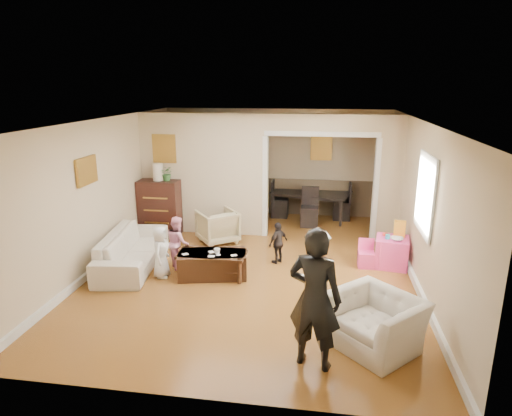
% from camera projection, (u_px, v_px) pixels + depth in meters
% --- Properties ---
extents(floor, '(7.00, 7.00, 0.00)m').
position_uv_depth(floor, '(254.00, 267.00, 7.97)').
color(floor, '#A26429').
rests_on(floor, ground).
extents(partition_left, '(2.75, 0.18, 2.60)m').
position_uv_depth(partition_left, '(204.00, 174.00, 9.52)').
color(partition_left, '#C7B491').
rests_on(partition_left, ground).
extents(partition_right, '(0.55, 0.18, 2.60)m').
position_uv_depth(partition_right, '(388.00, 180.00, 8.97)').
color(partition_right, '#C7B491').
rests_on(partition_right, ground).
extents(partition_header, '(2.22, 0.18, 0.35)m').
position_uv_depth(partition_header, '(322.00, 123.00, 8.86)').
color(partition_header, '#C7B491').
rests_on(partition_header, partition_right).
extents(window_pane, '(0.03, 0.95, 1.10)m').
position_uv_depth(window_pane, '(426.00, 194.00, 6.77)').
color(window_pane, white).
rests_on(window_pane, ground).
extents(framed_art_partition, '(0.45, 0.03, 0.55)m').
position_uv_depth(framed_art_partition, '(164.00, 149.00, 9.40)').
color(framed_art_partition, brown).
rests_on(framed_art_partition, partition_left).
extents(framed_art_sofa_wall, '(0.03, 0.55, 0.40)m').
position_uv_depth(framed_art_sofa_wall, '(87.00, 171.00, 7.30)').
color(framed_art_sofa_wall, brown).
extents(framed_art_alcove, '(0.45, 0.03, 0.55)m').
position_uv_depth(framed_art_alcove, '(321.00, 147.00, 10.62)').
color(framed_art_alcove, brown).
extents(sofa, '(1.11, 2.23, 0.63)m').
position_uv_depth(sofa, '(132.00, 249.00, 7.96)').
color(sofa, beige).
rests_on(sofa, ground).
extents(armchair_back, '(1.03, 1.03, 0.68)m').
position_uv_depth(armchair_back, '(218.00, 226.00, 9.14)').
color(armchair_back, tan).
rests_on(armchair_back, ground).
extents(armchair_front, '(1.37, 1.36, 0.67)m').
position_uv_depth(armchair_front, '(375.00, 322.00, 5.50)').
color(armchair_front, beige).
rests_on(armchair_front, ground).
extents(dresser, '(0.87, 0.49, 1.19)m').
position_uv_depth(dresser, '(160.00, 207.00, 9.58)').
color(dresser, '#371610').
rests_on(dresser, ground).
extents(table_lamp, '(0.22, 0.22, 0.36)m').
position_uv_depth(table_lamp, '(158.00, 172.00, 9.37)').
color(table_lamp, '#F7E6C9').
rests_on(table_lamp, dresser).
extents(potted_plant, '(0.28, 0.24, 0.31)m').
position_uv_depth(potted_plant, '(167.00, 173.00, 9.35)').
color(potted_plant, '#3A6D30').
rests_on(potted_plant, dresser).
extents(coffee_table, '(1.24, 0.80, 0.43)m').
position_uv_depth(coffee_table, '(212.00, 264.00, 7.55)').
color(coffee_table, '#361A11').
rests_on(coffee_table, ground).
extents(coffee_cup, '(0.13, 0.13, 0.10)m').
position_uv_depth(coffee_cup, '(217.00, 251.00, 7.41)').
color(coffee_cup, silver).
rests_on(coffee_cup, coffee_table).
extents(play_table, '(0.63, 0.63, 0.53)m').
position_uv_depth(play_table, '(392.00, 252.00, 7.94)').
color(play_table, '#F03F93').
rests_on(play_table, ground).
extents(cereal_box, '(0.21, 0.10, 0.30)m').
position_uv_depth(cereal_box, '(400.00, 229.00, 7.91)').
color(cereal_box, yellow).
rests_on(cereal_box, play_table).
extents(cyan_cup, '(0.08, 0.08, 0.08)m').
position_uv_depth(cyan_cup, '(388.00, 237.00, 7.83)').
color(cyan_cup, '#25ABBC').
rests_on(cyan_cup, play_table).
extents(toy_block, '(0.09, 0.07, 0.05)m').
position_uv_depth(toy_block, '(385.00, 234.00, 8.00)').
color(toy_block, red).
rests_on(toy_block, play_table).
extents(play_bowl, '(0.25, 0.25, 0.05)m').
position_uv_depth(play_bowl, '(397.00, 239.00, 7.74)').
color(play_bowl, silver).
rests_on(play_bowl, play_table).
extents(dining_table, '(2.04, 1.44, 0.65)m').
position_uv_depth(dining_table, '(310.00, 205.00, 10.79)').
color(dining_table, black).
rests_on(dining_table, ground).
extents(adult_person, '(0.71, 0.57, 1.70)m').
position_uv_depth(adult_person, '(315.00, 299.00, 4.99)').
color(adult_person, black).
rests_on(adult_person, ground).
extents(child_kneel_a, '(0.30, 0.45, 0.90)m').
position_uv_depth(child_kneel_a, '(161.00, 252.00, 7.46)').
color(child_kneel_a, white).
rests_on(child_kneel_a, ground).
extents(child_kneel_b, '(0.55, 0.58, 0.94)m').
position_uv_depth(child_kneel_b, '(178.00, 242.00, 7.86)').
color(child_kneel_b, pink).
rests_on(child_kneel_b, ground).
extents(child_toddler, '(0.43, 0.48, 0.78)m').
position_uv_depth(child_toddler, '(278.00, 243.00, 8.06)').
color(child_toddler, black).
rests_on(child_toddler, ground).
extents(craft_papers, '(0.95, 0.30, 0.00)m').
position_uv_depth(craft_papers, '(211.00, 254.00, 7.40)').
color(craft_papers, white).
rests_on(craft_papers, coffee_table).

